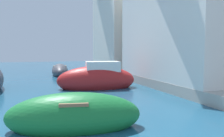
% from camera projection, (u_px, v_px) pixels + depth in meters
% --- Properties ---
extents(moored_boat_5, '(1.77, 4.55, 1.23)m').
position_uv_depth(moored_boat_5, '(60.00, 71.00, 19.23)').
color(moored_boat_5, '#3F3F47').
rests_on(moored_boat_5, ground).
extents(moored_boat_6, '(3.77, 2.04, 1.25)m').
position_uv_depth(moored_boat_6, '(75.00, 116.00, 5.85)').
color(moored_boat_6, '#197233').
rests_on(moored_boat_6, ground).
extents(moored_boat_9, '(4.53, 2.33, 1.85)m').
position_uv_depth(moored_boat_9, '(97.00, 79.00, 12.23)').
color(moored_boat_9, '#B21E1E').
rests_on(moored_boat_9, ground).
extents(waterfront_building_main, '(6.34, 8.91, 8.94)m').
position_uv_depth(waterfront_building_main, '(195.00, 1.00, 13.04)').
color(waterfront_building_main, white).
rests_on(waterfront_building_main, quay_promenade).
extents(waterfront_building_annex, '(6.54, 7.33, 9.04)m').
position_uv_depth(waterfront_building_annex, '(132.00, 20.00, 21.68)').
color(waterfront_building_annex, silver).
rests_on(waterfront_building_annex, quay_promenade).
extents(waterfront_building_far, '(5.89, 7.29, 8.75)m').
position_uv_depth(waterfront_building_far, '(127.00, 23.00, 22.80)').
color(waterfront_building_far, white).
rests_on(waterfront_building_far, quay_promenade).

